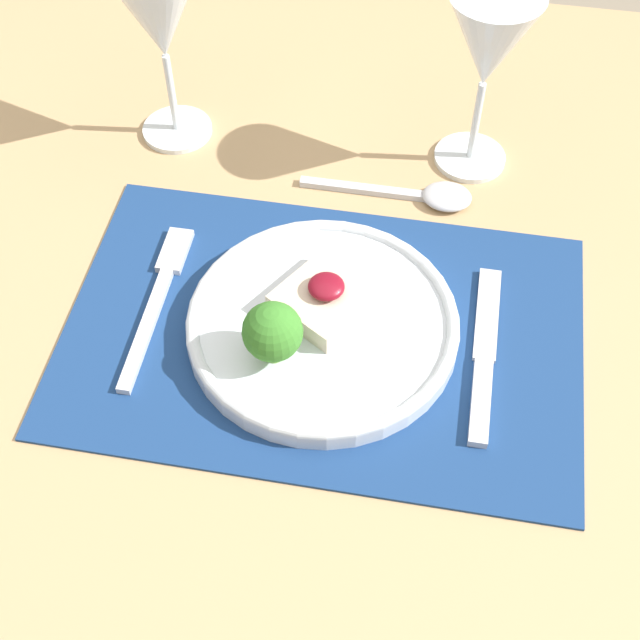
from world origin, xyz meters
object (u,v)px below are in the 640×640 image
object	(u,v)px
dinner_plate	(317,324)
fork	(159,293)
spoon	(427,195)
wine_glass_near	(489,48)
knife	(484,364)
wine_glass_far	(160,20)

from	to	relation	value
dinner_plate	fork	bearing A→B (deg)	172.69
dinner_plate	spoon	bearing A→B (deg)	67.35
spoon	wine_glass_near	bearing A→B (deg)	56.81
fork	knife	distance (m)	0.30
fork	spoon	distance (m)	0.29
fork	wine_glass_far	xyz separation A→B (m)	(-0.05, 0.23, 0.13)
dinner_plate	fork	distance (m)	0.15
wine_glass_near	wine_glass_far	bearing A→B (deg)	-178.22
fork	knife	xyz separation A→B (m)	(0.30, -0.03, 0.00)
fork	dinner_plate	bearing A→B (deg)	-6.04
wine_glass_far	fork	bearing A→B (deg)	-78.49
dinner_plate	wine_glass_far	distance (m)	0.34
dinner_plate	knife	xyz separation A→B (m)	(0.15, -0.01, -0.01)
dinner_plate	knife	world-z (taller)	dinner_plate
wine_glass_far	dinner_plate	bearing A→B (deg)	-51.41
fork	spoon	xyz separation A→B (m)	(0.23, 0.17, -0.00)
knife	wine_glass_near	bearing A→B (deg)	94.34
dinner_plate	wine_glass_near	world-z (taller)	wine_glass_near
knife	fork	bearing A→B (deg)	172.49
wine_glass_near	wine_glass_far	size ratio (longest dim) A/B	1.00
fork	spoon	bearing A→B (deg)	37.85
spoon	knife	bearing A→B (deg)	-74.23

